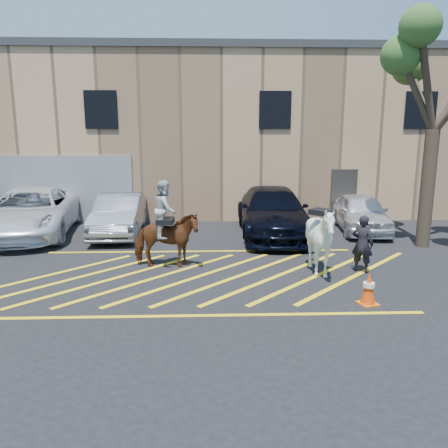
{
  "coord_description": "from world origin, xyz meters",
  "views": [
    {
      "loc": [
        0.29,
        -11.19,
        3.67
      ],
      "look_at": [
        0.69,
        0.2,
        1.3
      ],
      "focal_mm": 35.0,
      "sensor_mm": 36.0,
      "label": 1
    }
  ],
  "objects_px": {
    "car_white_pickup": "(31,212)",
    "handler": "(362,244)",
    "car_white_suv": "(361,213)",
    "saddled_white": "(321,240)",
    "tree": "(439,66)",
    "car_blue_suv": "(273,212)",
    "mounted_bay": "(166,233)",
    "car_silver_sedan": "(119,215)",
    "traffic_cone": "(369,288)"
  },
  "relations": [
    {
      "from": "car_white_pickup",
      "to": "handler",
      "type": "bearing_deg",
      "value": -31.91
    },
    {
      "from": "car_white_suv",
      "to": "saddled_white",
      "type": "xyz_separation_m",
      "value": [
        -2.87,
        -5.17,
        0.24
      ]
    },
    {
      "from": "car_white_suv",
      "to": "tree",
      "type": "height_order",
      "value": "tree"
    },
    {
      "from": "car_white_pickup",
      "to": "car_blue_suv",
      "type": "xyz_separation_m",
      "value": [
        8.82,
        -0.19,
        -0.0
      ]
    },
    {
      "from": "tree",
      "to": "mounted_bay",
      "type": "bearing_deg",
      "value": -166.28
    },
    {
      "from": "car_white_suv",
      "to": "mounted_bay",
      "type": "distance_m",
      "value": 8.25
    },
    {
      "from": "car_silver_sedan",
      "to": "mounted_bay",
      "type": "relative_size",
      "value": 1.85
    },
    {
      "from": "car_white_pickup",
      "to": "car_silver_sedan",
      "type": "relative_size",
      "value": 1.36
    },
    {
      "from": "handler",
      "to": "traffic_cone",
      "type": "xyz_separation_m",
      "value": [
        -0.63,
        -2.27,
        -0.41
      ]
    },
    {
      "from": "car_white_suv",
      "to": "traffic_cone",
      "type": "relative_size",
      "value": 5.72
    },
    {
      "from": "mounted_bay",
      "to": "car_white_suv",
      "type": "bearing_deg",
      "value": 31.99
    },
    {
      "from": "mounted_bay",
      "to": "traffic_cone",
      "type": "bearing_deg",
      "value": -31.78
    },
    {
      "from": "car_blue_suv",
      "to": "car_white_suv",
      "type": "height_order",
      "value": "car_blue_suv"
    },
    {
      "from": "car_blue_suv",
      "to": "tree",
      "type": "distance_m",
      "value": 7.02
    },
    {
      "from": "car_white_suv",
      "to": "tree",
      "type": "xyz_separation_m",
      "value": [
        1.27,
        -2.35,
        4.98
      ]
    },
    {
      "from": "handler",
      "to": "car_white_suv",
      "type": "bearing_deg",
      "value": -73.56
    },
    {
      "from": "car_white_pickup",
      "to": "handler",
      "type": "relative_size",
      "value": 3.92
    },
    {
      "from": "car_blue_suv",
      "to": "tree",
      "type": "bearing_deg",
      "value": -20.64
    },
    {
      "from": "car_blue_suv",
      "to": "mounted_bay",
      "type": "bearing_deg",
      "value": -131.28
    },
    {
      "from": "traffic_cone",
      "to": "tree",
      "type": "relative_size",
      "value": 0.1
    },
    {
      "from": "car_blue_suv",
      "to": "traffic_cone",
      "type": "distance_m",
      "value": 6.89
    },
    {
      "from": "car_silver_sedan",
      "to": "traffic_cone",
      "type": "xyz_separation_m",
      "value": [
        6.76,
        -7.01,
        -0.38
      ]
    },
    {
      "from": "traffic_cone",
      "to": "tree",
      "type": "distance_m",
      "value": 8.09
    },
    {
      "from": "car_white_pickup",
      "to": "car_blue_suv",
      "type": "height_order",
      "value": "car_white_pickup"
    },
    {
      "from": "saddled_white",
      "to": "tree",
      "type": "bearing_deg",
      "value": 34.25
    },
    {
      "from": "saddled_white",
      "to": "tree",
      "type": "distance_m",
      "value": 6.9
    },
    {
      "from": "car_blue_suv",
      "to": "saddled_white",
      "type": "relative_size",
      "value": 2.55
    },
    {
      "from": "handler",
      "to": "saddled_white",
      "type": "relative_size",
      "value": 0.68
    },
    {
      "from": "handler",
      "to": "traffic_cone",
      "type": "relative_size",
      "value": 2.14
    },
    {
      "from": "car_white_suv",
      "to": "mounted_bay",
      "type": "relative_size",
      "value": 1.72
    },
    {
      "from": "saddled_white",
      "to": "tree",
      "type": "relative_size",
      "value": 0.31
    },
    {
      "from": "car_white_suv",
      "to": "handler",
      "type": "height_order",
      "value": "handler"
    },
    {
      "from": "mounted_bay",
      "to": "saddled_white",
      "type": "distance_m",
      "value": 4.2
    },
    {
      "from": "saddled_white",
      "to": "mounted_bay",
      "type": "bearing_deg",
      "value": 168.97
    },
    {
      "from": "car_blue_suv",
      "to": "traffic_cone",
      "type": "xyz_separation_m",
      "value": [
        1.13,
        -6.78,
        -0.48
      ]
    },
    {
      "from": "car_white_suv",
      "to": "traffic_cone",
      "type": "bearing_deg",
      "value": -100.75
    },
    {
      "from": "mounted_bay",
      "to": "saddled_white",
      "type": "xyz_separation_m",
      "value": [
        4.12,
        -0.8,
        -0.03
      ]
    },
    {
      "from": "car_silver_sedan",
      "to": "saddled_white",
      "type": "bearing_deg",
      "value": -40.79
    },
    {
      "from": "car_blue_suv",
      "to": "tree",
      "type": "height_order",
      "value": "tree"
    },
    {
      "from": "mounted_bay",
      "to": "traffic_cone",
      "type": "distance_m",
      "value": 5.52
    },
    {
      "from": "tree",
      "to": "handler",
      "type": "bearing_deg",
      "value": -138.34
    },
    {
      "from": "car_blue_suv",
      "to": "mounted_bay",
      "type": "distance_m",
      "value": 5.26
    },
    {
      "from": "car_white_pickup",
      "to": "tree",
      "type": "xyz_separation_m",
      "value": [
        13.55,
        -2.06,
        4.84
      ]
    },
    {
      "from": "handler",
      "to": "tree",
      "type": "xyz_separation_m",
      "value": [
        2.97,
        2.64,
        4.91
      ]
    },
    {
      "from": "saddled_white",
      "to": "traffic_cone",
      "type": "height_order",
      "value": "saddled_white"
    },
    {
      "from": "saddled_white",
      "to": "traffic_cone",
      "type": "xyz_separation_m",
      "value": [
        0.55,
        -2.09,
        -0.58
      ]
    },
    {
      "from": "car_blue_suv",
      "to": "mounted_bay",
      "type": "relative_size",
      "value": 2.4
    },
    {
      "from": "car_blue_suv",
      "to": "traffic_cone",
      "type": "bearing_deg",
      "value": -79.56
    },
    {
      "from": "mounted_bay",
      "to": "tree",
      "type": "height_order",
      "value": "tree"
    },
    {
      "from": "saddled_white",
      "to": "traffic_cone",
      "type": "distance_m",
      "value": 2.24
    }
  ]
}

